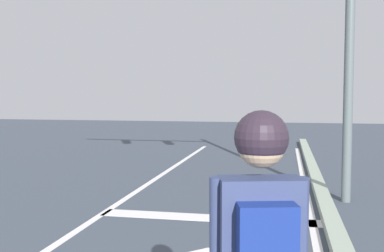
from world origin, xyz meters
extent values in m
cube|color=silver|center=(-0.17, 6.00, 0.00)|extent=(0.12, 20.00, 0.01)
cube|color=silver|center=(3.00, 6.00, 0.00)|extent=(0.12, 20.00, 0.01)
cube|color=silver|center=(1.49, 6.78, 0.00)|extent=(3.32, 0.40, 0.01)
cube|color=#96A491|center=(3.25, 6.00, 0.07)|extent=(0.24, 24.00, 0.14)
cube|color=navy|center=(2.48, 2.19, 1.19)|extent=(0.42, 0.27, 0.58)
cylinder|color=navy|center=(2.28, 2.17, 1.22)|extent=(0.07, 0.08, 0.53)
cylinder|color=navy|center=(2.67, 2.27, 1.22)|extent=(0.07, 0.15, 0.53)
sphere|color=tan|center=(2.48, 2.19, 1.64)|extent=(0.23, 0.23, 0.23)
sphere|color=#2B1F2B|center=(2.48, 2.19, 1.67)|extent=(0.26, 0.26, 0.26)
cube|color=navy|center=(2.52, 2.05, 1.21)|extent=(0.29, 0.20, 0.36)
cylinder|color=#505B5C|center=(3.64, 8.28, 2.80)|extent=(0.16, 0.16, 5.60)
camera|label=1|loc=(2.59, 0.03, 1.87)|focal=43.31mm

